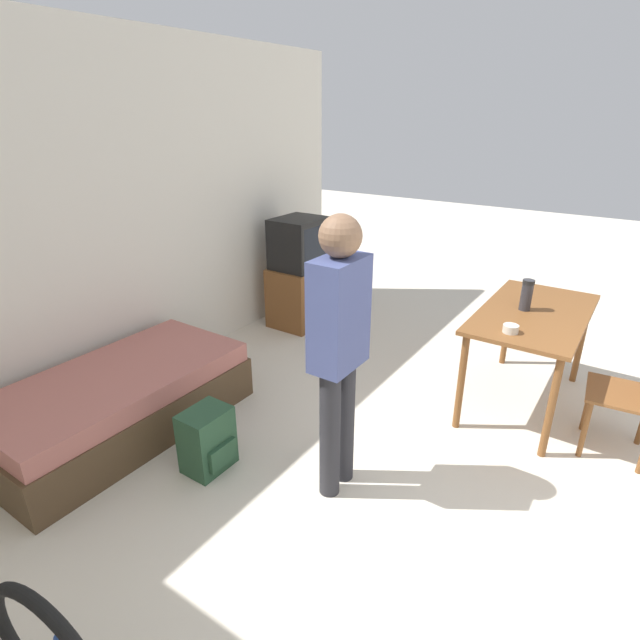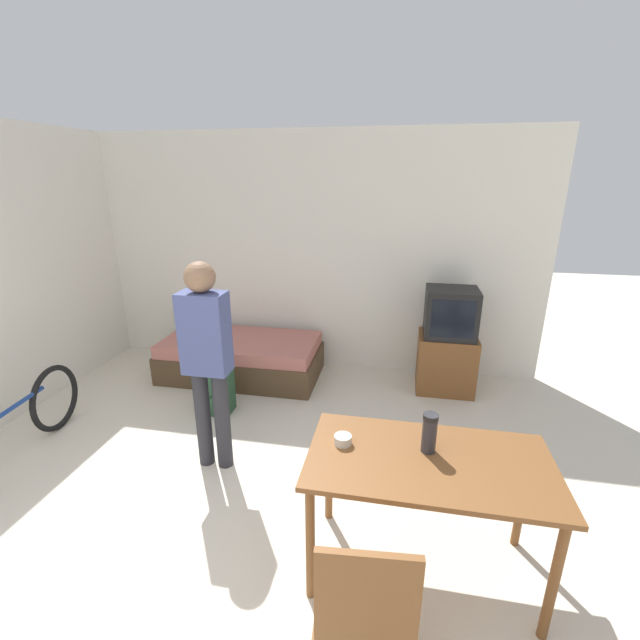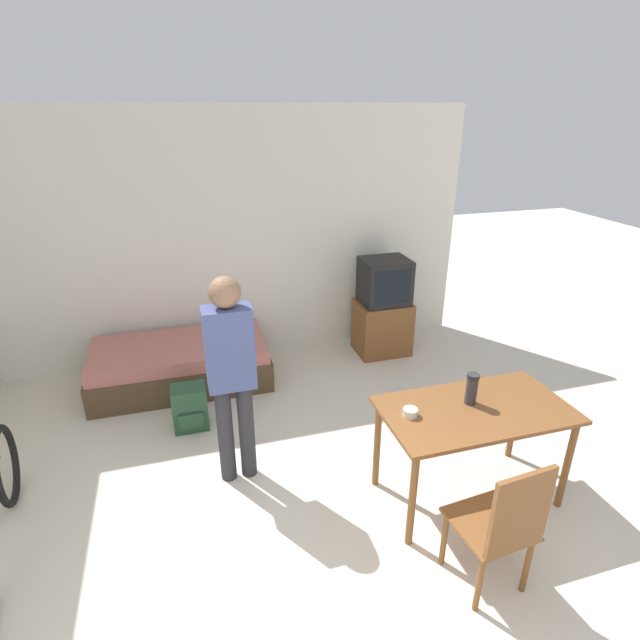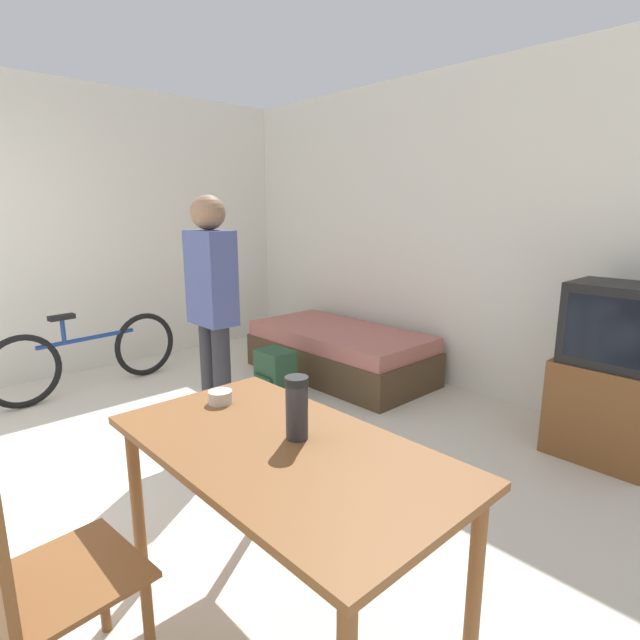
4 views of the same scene
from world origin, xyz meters
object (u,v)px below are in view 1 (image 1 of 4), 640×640
at_px(thermos_flask, 527,293).
at_px(person_standing, 339,342).
at_px(dining_table, 532,323).
at_px(backpack, 207,440).
at_px(daybed, 120,402).
at_px(tv, 300,275).
at_px(mate_bowl, 511,329).

bearing_deg(thermos_flask, person_standing, 158.70).
distance_m(dining_table, backpack, 2.44).
height_order(daybed, dining_table, dining_table).
height_order(dining_table, backpack, dining_table).
xyz_separation_m(person_standing, backpack, (-0.32, 0.76, -0.76)).
bearing_deg(dining_table, tv, 82.31).
relative_size(daybed, thermos_flask, 7.70).
relative_size(tv, person_standing, 0.68).
height_order(tv, thermos_flask, tv).
bearing_deg(dining_table, mate_bowl, 174.19).
xyz_separation_m(dining_table, thermos_flask, (-0.01, 0.07, 0.22)).
height_order(tv, backpack, tv).
relative_size(thermos_flask, mate_bowl, 2.28).
bearing_deg(thermos_flask, backpack, 144.23).
bearing_deg(backpack, person_standing, -66.83).
xyz_separation_m(thermos_flask, backpack, (-1.91, 1.37, -0.69)).
bearing_deg(backpack, daybed, 93.29).
relative_size(tv, dining_table, 0.86).
height_order(daybed, tv, tv).
xyz_separation_m(dining_table, mate_bowl, (-0.48, 0.05, 0.12)).
xyz_separation_m(person_standing, mate_bowl, (1.11, -0.64, -0.17)).
distance_m(thermos_flask, mate_bowl, 0.48).
distance_m(person_standing, backpack, 1.12).
bearing_deg(tv, mate_bowl, -109.05).
bearing_deg(tv, backpack, -157.79).
height_order(tv, mate_bowl, tv).
xyz_separation_m(daybed, person_standing, (0.37, -1.57, 0.74)).
relative_size(tv, mate_bowl, 11.19).
bearing_deg(thermos_flask, daybed, 131.76).
relative_size(dining_table, thermos_flask, 5.72).
bearing_deg(dining_table, daybed, 130.94).
relative_size(daybed, person_standing, 1.07).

